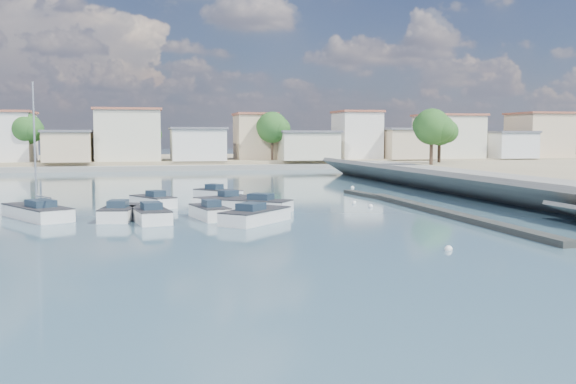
% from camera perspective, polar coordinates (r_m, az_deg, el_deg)
% --- Properties ---
extents(ground, '(400.00, 400.00, 0.00)m').
position_cam_1_polar(ground, '(70.81, -2.29, 0.67)').
color(ground, '#2C4958').
rests_on(ground, ground).
extents(seawall_walkway, '(5.00, 90.00, 1.80)m').
position_cam_1_polar(seawall_walkway, '(52.98, 23.61, -0.23)').
color(seawall_walkway, slate).
rests_on(seawall_walkway, ground).
extents(breakwater, '(2.00, 31.02, 0.35)m').
position_cam_1_polar(breakwater, '(46.82, 12.31, -1.46)').
color(breakwater, black).
rests_on(breakwater, ground).
extents(far_shore_land, '(160.00, 40.00, 1.40)m').
position_cam_1_polar(far_shore_land, '(122.18, -6.78, 2.79)').
color(far_shore_land, gray).
rests_on(far_shore_land, ground).
extents(far_shore_quay, '(160.00, 2.50, 0.80)m').
position_cam_1_polar(far_shore_quay, '(101.36, -5.51, 2.18)').
color(far_shore_quay, slate).
rests_on(far_shore_quay, ground).
extents(far_town, '(113.01, 12.80, 8.35)m').
position_cam_1_polar(far_town, '(108.93, -0.32, 4.79)').
color(far_town, beige).
rests_on(far_town, far_shore_land).
extents(shore_trees, '(74.56, 38.32, 7.92)m').
position_cam_1_polar(shore_trees, '(99.82, -0.55, 5.50)').
color(shore_trees, '#38281E').
rests_on(shore_trees, ground).
extents(motorboat_a, '(2.45, 4.61, 1.48)m').
position_cam_1_polar(motorboat_a, '(42.01, -7.09, -1.83)').
color(motorboat_a, silver).
rests_on(motorboat_a, ground).
extents(motorboat_b, '(2.66, 5.34, 1.48)m').
position_cam_1_polar(motorboat_b, '(42.92, -14.66, -1.81)').
color(motorboat_b, silver).
rests_on(motorboat_b, ground).
extents(motorboat_c, '(5.49, 4.79, 1.48)m').
position_cam_1_polar(motorboat_c, '(45.94, -3.35, -1.21)').
color(motorboat_c, silver).
rests_on(motorboat_c, ground).
extents(motorboat_d, '(4.71, 3.25, 1.48)m').
position_cam_1_polar(motorboat_d, '(48.06, -6.00, -0.96)').
color(motorboat_d, silver).
rests_on(motorboat_d, ground).
extents(motorboat_e, '(2.68, 5.36, 1.48)m').
position_cam_1_polar(motorboat_e, '(41.27, -12.22, -2.02)').
color(motorboat_e, silver).
rests_on(motorboat_e, ground).
extents(motorboat_f, '(3.55, 4.55, 1.48)m').
position_cam_1_polar(motorboat_f, '(49.57, -12.05, -0.86)').
color(motorboat_f, silver).
rests_on(motorboat_f, ground).
extents(motorboat_g, '(4.03, 4.32, 1.48)m').
position_cam_1_polar(motorboat_g, '(54.38, -6.07, -0.27)').
color(motorboat_g, silver).
rests_on(motorboat_g, ground).
extents(motorboat_h, '(5.06, 5.25, 1.48)m').
position_cam_1_polar(motorboat_h, '(39.88, -2.68, -2.16)').
color(motorboat_h, silver).
rests_on(motorboat_h, ground).
extents(sailboat, '(5.25, 6.83, 9.00)m').
position_cam_1_polar(sailboat, '(44.90, -21.57, -1.66)').
color(sailboat, silver).
rests_on(sailboat, ground).
extents(mooring_buoys, '(18.79, 35.93, 0.37)m').
position_cam_1_polar(mooring_buoys, '(47.42, 7.89, -1.46)').
color(mooring_buoys, white).
rests_on(mooring_buoys, ground).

